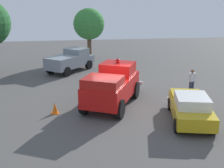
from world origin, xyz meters
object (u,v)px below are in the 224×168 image
(oak_tree_left, at_px, (89,24))
(traffic_cone, at_px, (55,108))
(vintage_fire_truck, at_px, (113,85))
(parked_pickup, at_px, (70,60))
(classic_hot_rod, at_px, (190,107))
(spectator_standing, at_px, (192,80))
(lawn_chair_by_car, at_px, (115,74))

(oak_tree_left, height_order, traffic_cone, oak_tree_left)
(vintage_fire_truck, relative_size, parked_pickup, 1.30)
(classic_hot_rod, relative_size, traffic_cone, 7.37)
(oak_tree_left, relative_size, traffic_cone, 8.29)
(vintage_fire_truck, xyz_separation_m, parked_pickup, (-8.72, -2.38, -0.21))
(classic_hot_rod, xyz_separation_m, oak_tree_left, (-16.56, -3.85, 2.90))
(classic_hot_rod, distance_m, oak_tree_left, 17.25)
(classic_hot_rod, xyz_separation_m, traffic_cone, (-2.03, -6.91, -0.44))
(classic_hot_rod, height_order, spectator_standing, spectator_standing)
(vintage_fire_truck, xyz_separation_m, traffic_cone, (1.01, -3.40, -0.89))
(spectator_standing, bearing_deg, vintage_fire_truck, -79.00)
(traffic_cone, bearing_deg, vintage_fire_truck, 106.60)
(parked_pickup, xyz_separation_m, traffic_cone, (9.74, -1.02, -0.68))
(classic_hot_rod, xyz_separation_m, lawn_chair_by_car, (-7.87, -2.62, -0.16))
(classic_hot_rod, relative_size, parked_pickup, 0.97)
(vintage_fire_truck, height_order, oak_tree_left, oak_tree_left)
(parked_pickup, xyz_separation_m, lawn_chair_by_car, (3.89, 3.27, -0.40))
(spectator_standing, distance_m, oak_tree_left, 13.99)
(vintage_fire_truck, xyz_separation_m, oak_tree_left, (-13.52, -0.34, 2.45))
(classic_hot_rod, xyz_separation_m, parked_pickup, (-11.76, -5.89, 0.24))
(parked_pickup, xyz_separation_m, oak_tree_left, (-4.80, 2.04, 2.65))
(classic_hot_rod, bearing_deg, oak_tree_left, -166.92)
(lawn_chair_by_car, bearing_deg, spectator_standing, 49.98)
(traffic_cone, bearing_deg, classic_hot_rod, 73.66)
(classic_hot_rod, height_order, parked_pickup, parked_pickup)
(vintage_fire_truck, distance_m, spectator_standing, 5.50)
(parked_pickup, bearing_deg, spectator_standing, 45.36)
(classic_hot_rod, bearing_deg, spectator_standing, 155.25)
(oak_tree_left, distance_m, traffic_cone, 15.23)
(parked_pickup, distance_m, traffic_cone, 9.82)
(classic_hot_rod, xyz_separation_m, spectator_standing, (-4.09, 1.88, 0.22))
(oak_tree_left, bearing_deg, parked_pickup, -23.02)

